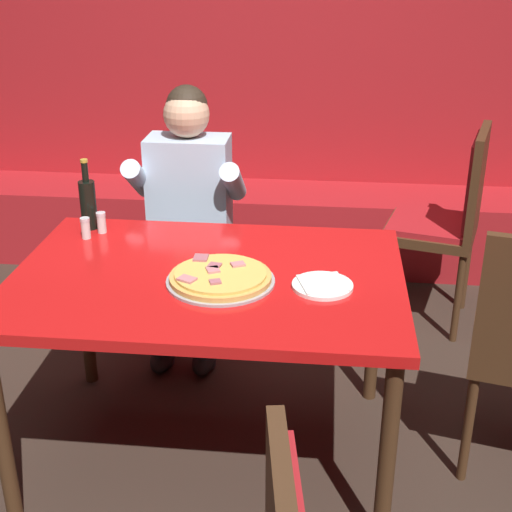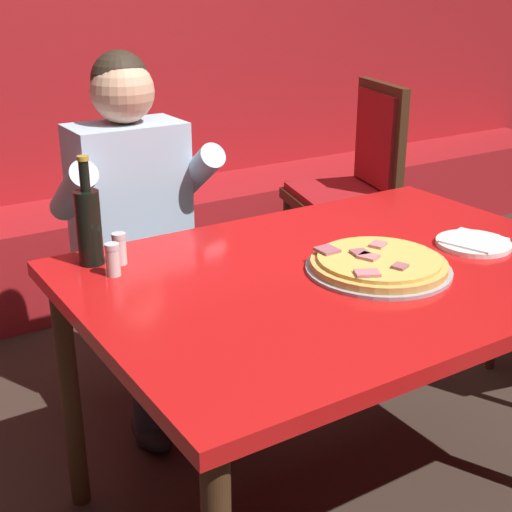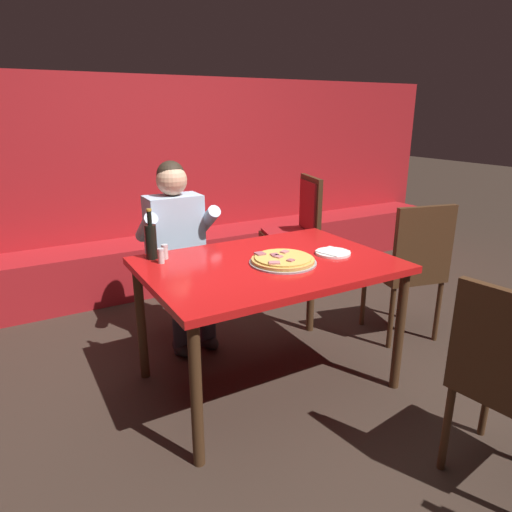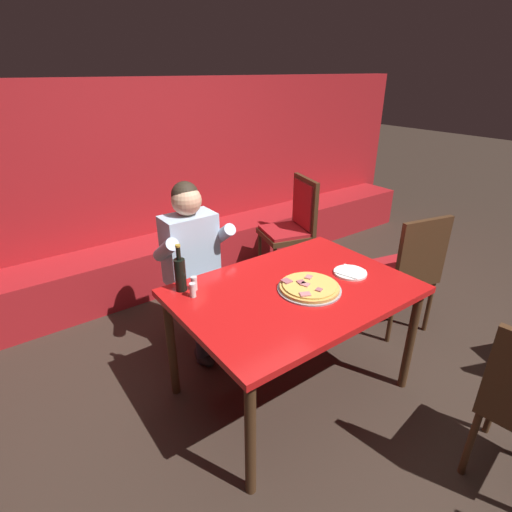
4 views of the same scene
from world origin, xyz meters
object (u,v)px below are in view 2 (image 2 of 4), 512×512
object	(u,v)px
beer_bottle	(89,224)
diner_seated_blue_shirt	(141,226)
shaker_red_pepper_flakes	(113,261)
plate_white_paper	(473,243)
dining_chair_by_booth	(355,177)
shaker_black_pepper	(120,250)
pizza	(378,264)
main_dining_table	(344,294)

from	to	relation	value
beer_bottle	diner_seated_blue_shirt	distance (m)	0.55
beer_bottle	shaker_red_pepper_flakes	distance (m)	0.13
plate_white_paper	diner_seated_blue_shirt	xyz separation A→B (m)	(-0.64, 0.86, -0.08)
beer_bottle	dining_chair_by_booth	bearing A→B (deg)	26.74
plate_white_paper	dining_chair_by_booth	xyz separation A→B (m)	(0.61, 1.25, -0.18)
shaker_red_pepper_flakes	shaker_black_pepper	bearing A→B (deg)	55.75
pizza	beer_bottle	world-z (taller)	beer_bottle
main_dining_table	diner_seated_blue_shirt	xyz separation A→B (m)	(-0.23, 0.80, 0.00)
shaker_black_pepper	shaker_red_pepper_flakes	xyz separation A→B (m)	(-0.04, -0.07, 0.00)
plate_white_paper	dining_chair_by_booth	bearing A→B (deg)	63.72
dining_chair_by_booth	main_dining_table	bearing A→B (deg)	-131.03
plate_white_paper	diner_seated_blue_shirt	world-z (taller)	diner_seated_blue_shirt
main_dining_table	shaker_black_pepper	xyz separation A→B (m)	(-0.49, 0.34, 0.12)
diner_seated_blue_shirt	dining_chair_by_booth	world-z (taller)	diner_seated_blue_shirt
main_dining_table	pizza	world-z (taller)	pizza
diner_seated_blue_shirt	plate_white_paper	bearing A→B (deg)	-53.32
shaker_black_pepper	beer_bottle	bearing A→B (deg)	145.74
plate_white_paper	beer_bottle	size ratio (longest dim) A/B	0.72
main_dining_table	dining_chair_by_booth	world-z (taller)	dining_chair_by_booth
plate_white_paper	pizza	bearing A→B (deg)	179.29
pizza	dining_chair_by_booth	distance (m)	1.59
pizza	shaker_red_pepper_flakes	distance (m)	0.68
beer_bottle	diner_seated_blue_shirt	world-z (taller)	diner_seated_blue_shirt
pizza	dining_chair_by_booth	world-z (taller)	dining_chair_by_booth
beer_bottle	plate_white_paper	bearing A→B (deg)	-25.12
main_dining_table	beer_bottle	distance (m)	0.70
plate_white_paper	dining_chair_by_booth	world-z (taller)	dining_chair_by_booth
diner_seated_blue_shirt	dining_chair_by_booth	bearing A→B (deg)	16.84
beer_bottle	shaker_black_pepper	xyz separation A→B (m)	(0.06, -0.04, -0.07)
beer_bottle	diner_seated_blue_shirt	bearing A→B (deg)	52.43
beer_bottle	shaker_red_pepper_flakes	bearing A→B (deg)	-80.13
main_dining_table	beer_bottle	xyz separation A→B (m)	(-0.55, 0.38, 0.19)
plate_white_paper	shaker_black_pepper	world-z (taller)	shaker_black_pepper
plate_white_paper	beer_bottle	bearing A→B (deg)	154.88
shaker_red_pepper_flakes	plate_white_paper	bearing A→B (deg)	-19.98
main_dining_table	beer_bottle	size ratio (longest dim) A/B	4.77
plate_white_paper	diner_seated_blue_shirt	bearing A→B (deg)	126.68
shaker_black_pepper	dining_chair_by_booth	size ratio (longest dim) A/B	0.08
pizza	plate_white_paper	world-z (taller)	pizza
shaker_black_pepper	pizza	bearing A→B (deg)	-36.48
main_dining_table	dining_chair_by_booth	xyz separation A→B (m)	(1.02, 1.18, -0.09)
plate_white_paper	dining_chair_by_booth	distance (m)	1.40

